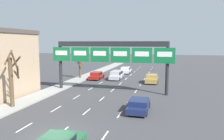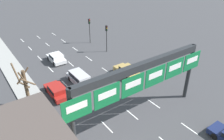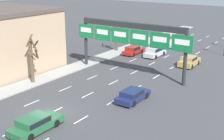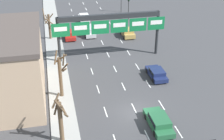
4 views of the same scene
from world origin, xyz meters
TOP-DOWN VIEW (x-y plane):
  - lane_dashes at (-0.00, 13.50)m, footprint 6.72×67.00m
  - sign_gantry at (0.00, 14.80)m, footprint 16.62×0.70m
  - car_gold at (4.90, 22.91)m, footprint 1.94×4.15m
  - suv_silver at (-1.59, 24.98)m, footprint 1.82×4.63m
  - car_white at (-1.48, 33.02)m, footprint 1.93×3.97m
  - car_red at (-5.16, 24.14)m, footprint 1.84×4.31m
  - traffic_light_near_gantry at (7.17, 37.08)m, footprint 0.30×0.35m
  - traffic_light_mid_block at (7.35, 31.66)m, footprint 0.30×0.35m
  - tree_bare_closest at (-8.54, 24.32)m, footprint 1.90×1.85m

SIDE VIEW (x-z plane):
  - lane_dashes at x=0.00m, z-range 0.00..0.01m
  - car_red at x=-5.16m, z-range 0.05..1.40m
  - car_white at x=-1.48m, z-range 0.05..1.42m
  - car_gold at x=4.90m, z-range 0.05..1.51m
  - suv_silver at x=-1.59m, z-range 0.10..1.65m
  - tree_bare_closest at x=-8.54m, z-range 0.10..5.32m
  - traffic_light_near_gantry at x=7.17m, z-range 1.00..5.69m
  - traffic_light_mid_block at x=7.35m, z-range 1.01..5.74m
  - sign_gantry at x=0.00m, z-range 2.07..8.90m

